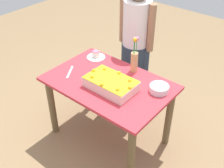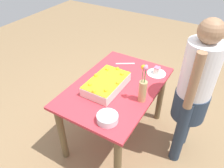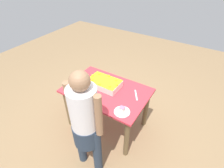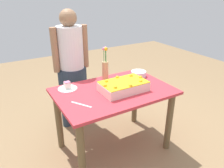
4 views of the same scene
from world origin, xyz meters
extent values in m
plane|color=#8F714D|center=(0.00, 0.00, 0.00)|extent=(8.00, 8.00, 0.00)
cube|color=#C9343F|center=(0.00, 0.00, 0.72)|extent=(1.19, 0.79, 0.03)
cylinder|color=brown|center=(-0.52, -0.32, 0.35)|extent=(0.07, 0.07, 0.70)
cylinder|color=brown|center=(0.52, -0.32, 0.35)|extent=(0.07, 0.07, 0.70)
cylinder|color=brown|center=(-0.52, 0.32, 0.35)|extent=(0.07, 0.07, 0.70)
cylinder|color=brown|center=(0.52, 0.32, 0.35)|extent=(0.07, 0.07, 0.70)
cube|color=#F7D9CB|center=(-0.08, 0.06, 0.78)|extent=(0.47, 0.29, 0.09)
cube|color=yellow|center=(-0.08, 0.06, 0.83)|extent=(0.46, 0.28, 0.01)
sphere|color=yellow|center=(0.13, 0.06, 0.84)|extent=(0.04, 0.04, 0.04)
sphere|color=yellow|center=(0.07, 0.15, 0.84)|extent=(0.04, 0.04, 0.04)
sphere|color=yellow|center=(-0.08, 0.19, 0.84)|extent=(0.04, 0.04, 0.04)
sphere|color=yellow|center=(-0.23, 0.15, 0.84)|extent=(0.04, 0.04, 0.04)
sphere|color=yellow|center=(-0.29, 0.06, 0.84)|extent=(0.04, 0.04, 0.04)
sphere|color=yellow|center=(-0.23, -0.02, 0.84)|extent=(0.04, 0.04, 0.04)
sphere|color=yellow|center=(-0.08, -0.06, 0.84)|extent=(0.04, 0.04, 0.04)
sphere|color=yellow|center=(0.07, -0.02, 0.84)|extent=(0.04, 0.04, 0.04)
cone|color=#2D8438|center=(0.02, 0.11, 0.84)|extent=(0.02, 0.02, 0.02)
cone|color=#2D8438|center=(-0.08, 0.14, 0.84)|extent=(0.02, 0.02, 0.02)
cylinder|color=white|center=(0.40, -0.26, 0.74)|extent=(0.20, 0.20, 0.01)
cube|color=white|center=(0.40, -0.26, 0.78)|extent=(0.06, 0.06, 0.07)
cube|color=#D06E91|center=(0.40, -0.26, 0.81)|extent=(0.06, 0.06, 0.01)
cube|color=silver|center=(0.41, 0.12, 0.74)|extent=(0.13, 0.20, 0.00)
cylinder|color=tan|center=(-0.07, -0.31, 0.84)|extent=(0.07, 0.07, 0.21)
cylinder|color=#2D8438|center=(-0.06, -0.31, 1.01)|extent=(0.01, 0.01, 0.15)
sphere|color=#D06D95|center=(-0.06, -0.31, 1.09)|extent=(0.03, 0.03, 0.03)
cylinder|color=#2D8438|center=(-0.07, -0.29, 1.01)|extent=(0.01, 0.01, 0.15)
sphere|color=gold|center=(-0.07, -0.29, 1.09)|extent=(0.04, 0.04, 0.04)
cylinder|color=#2D8438|center=(-0.08, -0.32, 1.01)|extent=(0.01, 0.01, 0.15)
sphere|color=pink|center=(-0.08, -0.32, 1.09)|extent=(0.04, 0.04, 0.04)
cylinder|color=silver|center=(-0.45, -0.18, 0.77)|extent=(0.18, 0.18, 0.06)
cylinder|color=#283648|center=(0.32, -0.69, 0.39)|extent=(0.11, 0.11, 0.78)
cylinder|color=#283648|center=(0.06, -0.69, 0.39)|extent=(0.11, 0.11, 0.78)
cylinder|color=#283648|center=(0.19, -0.69, 0.66)|extent=(0.31, 0.31, 0.28)
cylinder|color=silver|center=(0.19, -0.69, 1.04)|extent=(0.30, 0.30, 0.52)
sphere|color=#976E4E|center=(0.19, -0.69, 1.39)|extent=(0.20, 0.20, 0.20)
cylinder|color=#976E4E|center=(0.37, -0.69, 1.04)|extent=(0.08, 0.08, 0.52)
cylinder|color=#976E4E|center=(0.00, -0.69, 1.04)|extent=(0.08, 0.08, 0.52)
camera|label=1|loc=(-1.41, 1.66, 2.27)|focal=45.00mm
camera|label=2|loc=(-1.49, -0.84, 2.05)|focal=35.00mm
camera|label=3|loc=(1.10, -1.60, 2.31)|focal=28.00mm
camera|label=4|loc=(1.04, 1.74, 1.70)|focal=35.00mm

